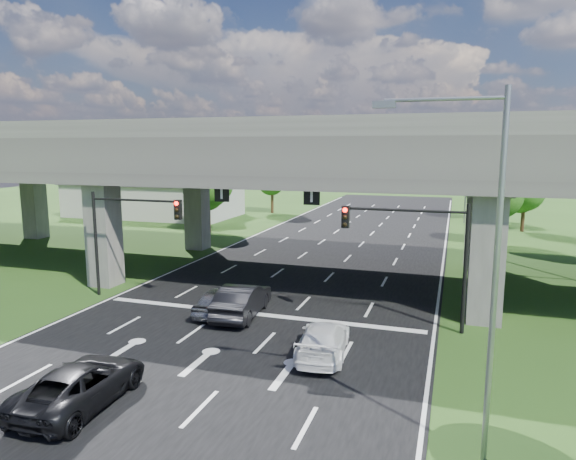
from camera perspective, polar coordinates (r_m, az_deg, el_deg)
The scene contains 19 objects.
ground at distance 23.64m, azimuth -6.77°, elevation -11.89°, with size 160.00×160.00×0.00m, color #234014.
road at distance 32.52m, azimuth 0.67°, elevation -5.87°, with size 18.00×120.00×0.03m, color black.
overpass at distance 33.31m, azimuth 1.74°, elevation 8.26°, with size 80.00×15.00×10.00m.
warehouse at distance 65.69m, azimuth -14.63°, elevation 3.29°, with size 20.00×10.00×4.00m, color #9E9E99.
signal_right at distance 24.34m, azimuth 14.11°, elevation -1.24°, with size 5.76×0.54×6.00m.
signal_left at distance 29.77m, azimuth -17.47°, elevation 0.49°, with size 5.76×0.54×6.00m.
streetlight_near at distance 14.23m, azimuth 20.61°, elevation -2.12°, with size 3.38×0.25×10.00m.
streetlight_far at distance 44.04m, azimuth 19.07°, elevation 5.31°, with size 3.38×0.25×10.00m.
streetlight_beyond at distance 60.02m, azimuth 18.87°, elevation 6.24°, with size 3.38×0.25×10.00m.
tree_left_near at distance 51.68m, azimuth -8.84°, elevation 5.07°, with size 4.50×4.50×7.80m.
tree_left_mid at distance 60.21m, azimuth -7.93°, elevation 5.06°, with size 3.91×3.90×6.76m.
tree_left_far at distance 65.95m, azimuth -1.74°, elevation 6.35°, with size 4.80×4.80×8.32m.
tree_right_near at distance 48.26m, azimuth 22.43°, elevation 3.81°, with size 4.20×4.20×7.28m.
tree_right_mid at distance 56.52m, azimuth 24.87°, elevation 4.02°, with size 3.91×3.90×6.76m.
tree_right_far at distance 64.12m, azimuth 20.54°, elevation 5.39°, with size 4.50×4.50×7.80m.
car_silver at distance 26.70m, azimuth -7.62°, elevation -7.78°, with size 1.62×4.04×1.37m, color gray.
car_dark at distance 26.17m, azimuth -5.13°, elevation -7.79°, with size 1.74×4.98×1.64m, color black.
car_white at distance 21.49m, azimuth 3.92°, elevation -12.05°, with size 1.90×4.66×1.35m, color white.
car_trailing at distance 18.98m, azimuth -22.03°, elevation -15.60°, with size 2.36×5.12×1.42m, color black.
Camera 1 is at (9.40, -19.96, 8.51)m, focal length 32.00 mm.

